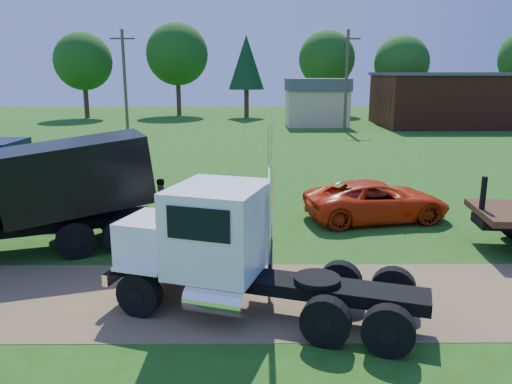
{
  "coord_description": "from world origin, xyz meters",
  "views": [
    {
      "loc": [
        -2.51,
        -11.07,
        5.28
      ],
      "look_at": [
        -2.4,
        4.26,
        1.6
      ],
      "focal_mm": 35.0,
      "sensor_mm": 36.0,
      "label": 1
    }
  ],
  "objects_px": {
    "navy_truck": "(12,178)",
    "orange_pickup": "(377,201)",
    "white_semi_tractor": "(222,247)",
    "black_dump_truck": "(25,191)"
  },
  "relations": [
    {
      "from": "navy_truck",
      "to": "orange_pickup",
      "type": "relative_size",
      "value": 1.27
    },
    {
      "from": "white_semi_tractor",
      "to": "black_dump_truck",
      "type": "height_order",
      "value": "white_semi_tractor"
    },
    {
      "from": "white_semi_tractor",
      "to": "navy_truck",
      "type": "xyz_separation_m",
      "value": [
        -8.31,
        7.72,
        0.0
      ]
    },
    {
      "from": "black_dump_truck",
      "to": "navy_truck",
      "type": "bearing_deg",
      "value": 97.36
    },
    {
      "from": "navy_truck",
      "to": "orange_pickup",
      "type": "height_order",
      "value": "navy_truck"
    },
    {
      "from": "orange_pickup",
      "to": "white_semi_tractor",
      "type": "bearing_deg",
      "value": 132.43
    },
    {
      "from": "black_dump_truck",
      "to": "white_semi_tractor",
      "type": "bearing_deg",
      "value": -53.39
    },
    {
      "from": "white_semi_tractor",
      "to": "black_dump_truck",
      "type": "bearing_deg",
      "value": 166.81
    },
    {
      "from": "orange_pickup",
      "to": "navy_truck",
      "type": "bearing_deg",
      "value": 76.19
    },
    {
      "from": "white_semi_tractor",
      "to": "navy_truck",
      "type": "distance_m",
      "value": 11.34
    }
  ]
}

